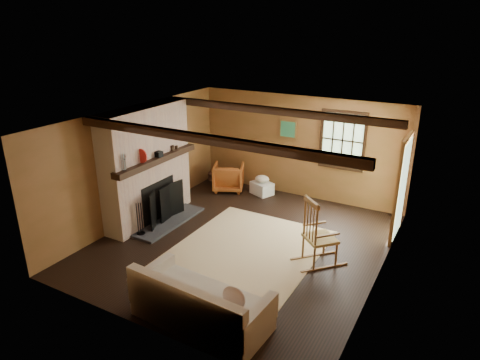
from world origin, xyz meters
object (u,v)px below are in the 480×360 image
Objects in this scene: rocking_chair at (318,236)px; armchair at (229,177)px; fireplace at (148,170)px; sofa at (199,307)px; laundry_basket at (262,188)px.

rocking_chair reaches higher than armchair.
fireplace is at bearing 50.33° from armchair.
armchair is at bearing 74.65° from fireplace.
armchair is at bearing 6.70° from rocking_chair.
fireplace is at bearing 144.25° from sofa.
laundry_basket is at bearing 58.46° from fireplace.
sofa is at bearing 111.56° from rocking_chair.
fireplace is 1.20× the size of sofa.
fireplace is 3.74m from sofa.
rocking_chair is 2.49m from sofa.
fireplace is at bearing 42.30° from rocking_chair.
fireplace reaches higher than rocking_chair.
fireplace is 4.80× the size of laundry_basket.
rocking_chair is 3.79m from armchair.
rocking_chair is (3.70, 0.01, -0.59)m from fireplace.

